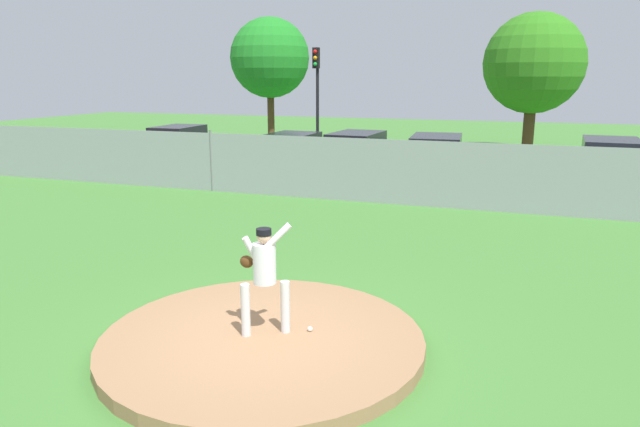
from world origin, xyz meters
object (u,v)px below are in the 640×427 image
object	(u,v)px
parked_car_charcoal	(292,154)
parked_car_champagne	(436,159)
pitcher_youth	(264,270)
parked_car_burgundy	(356,156)
parked_car_red	(179,147)
parked_car_silver	(609,166)
baseball	(310,329)
traffic_light_near	(317,84)

from	to	relation	value
parked_car_charcoal	parked_car_champagne	distance (m)	5.60
pitcher_youth	parked_car_champagne	distance (m)	14.37
parked_car_burgundy	pitcher_youth	bearing A→B (deg)	-78.95
parked_car_red	parked_car_silver	world-z (taller)	parked_car_silver
baseball	parked_car_charcoal	size ratio (longest dim) A/B	0.02
baseball	parked_car_burgundy	world-z (taller)	parked_car_burgundy
parked_car_silver	parked_car_champagne	xyz separation A→B (m)	(-5.77, -0.12, -0.03)
parked_car_charcoal	parked_car_burgundy	size ratio (longest dim) A/B	0.87
pitcher_youth	traffic_light_near	distance (m)	19.19
parked_car_red	parked_car_silver	bearing A→B (deg)	0.08
traffic_light_near	baseball	bearing A→B (deg)	-70.43
traffic_light_near	parked_car_silver	bearing A→B (deg)	-17.30
pitcher_youth	parked_car_charcoal	size ratio (longest dim) A/B	0.39
parked_car_burgundy	parked_car_champagne	world-z (taller)	parked_car_burgundy
parked_car_burgundy	parked_car_silver	bearing A→B (deg)	1.26
parked_car_burgundy	traffic_light_near	xyz separation A→B (m)	(-2.99, 3.86, 2.61)
parked_car_silver	parked_car_charcoal	distance (m)	11.38
pitcher_youth	parked_car_champagne	size ratio (longest dim) A/B	0.33
baseball	pitcher_youth	bearing A→B (deg)	-154.56
traffic_light_near	parked_car_champagne	bearing A→B (deg)	-32.27
parked_car_silver	parked_car_burgundy	size ratio (longest dim) A/B	1.02
parked_car_red	traffic_light_near	distance (m)	6.73
parked_car_red	parked_car_champagne	xyz separation A→B (m)	(10.99, -0.10, -0.01)
baseball	parked_car_charcoal	distance (m)	15.16
parked_car_burgundy	parked_car_champagne	size ratio (longest dim) A/B	0.97
baseball	parked_car_silver	xyz separation A→B (m)	(5.42, 14.21, 0.60)
baseball	parked_car_burgundy	distance (m)	14.43
pitcher_youth	parked_car_champagne	bearing A→B (deg)	89.13
pitcher_youth	baseball	xyz separation A→B (m)	(0.58, 0.27, -0.91)
baseball	parked_car_champagne	xyz separation A→B (m)	(-0.36, 14.09, 0.57)
traffic_light_near	parked_car_burgundy	bearing A→B (deg)	-52.24
parked_car_red	parked_car_charcoal	world-z (taller)	parked_car_red
parked_car_champagne	baseball	bearing A→B (deg)	-88.55
parked_car_red	parked_car_champagne	size ratio (longest dim) A/B	0.88
pitcher_youth	parked_car_burgundy	world-z (taller)	pitcher_youth
parked_car_charcoal	traffic_light_near	xyz separation A→B (m)	(-0.40, 3.94, 2.66)
parked_car_charcoal	parked_car_burgundy	bearing A→B (deg)	1.88
parked_car_silver	traffic_light_near	size ratio (longest dim) A/B	0.96
pitcher_youth	traffic_light_near	bearing A→B (deg)	107.66
parked_car_red	traffic_light_near	world-z (taller)	traffic_light_near
parked_car_charcoal	traffic_light_near	world-z (taller)	traffic_light_near
baseball	parked_car_silver	bearing A→B (deg)	69.13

